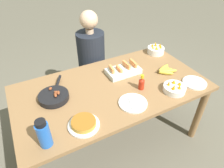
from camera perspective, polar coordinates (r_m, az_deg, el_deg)
The scene contains 13 objects.
ground_plane at distance 2.33m, azimuth 0.00°, elevation -14.79°, with size 14.00×14.00×0.00m, color #666051.
dining_table at distance 1.87m, azimuth 0.00°, elevation -2.86°, with size 1.73×0.92×0.72m.
banana_bunch at distance 2.06m, azimuth 14.88°, elevation 3.79°, with size 0.20×0.19×0.04m.
melon_tray at distance 1.97m, azimuth 3.27°, elevation 3.89°, with size 0.33×0.18×0.10m.
skillet at distance 1.74m, azimuth -16.25°, elevation -3.37°, with size 0.27×0.39×0.08m.
frittata_plate_center at distance 1.48m, azimuth -8.10°, elevation -11.14°, with size 0.23×0.23×0.05m.
empty_plate_near_front at distance 1.64m, azimuth 5.99°, elevation -5.43°, with size 0.24×0.24×0.02m.
empty_plate_far_left at distance 2.00m, azimuth 22.50°, elevation 0.34°, with size 0.22×0.22×0.02m.
fruit_bowl_mango at distance 1.83m, azimuth 17.42°, elevation -1.12°, with size 0.20×0.20×0.11m.
fruit_bowl_citrus at distance 2.38m, azimuth 12.41°, elevation 9.51°, with size 0.19×0.19×0.12m.
water_bottle at distance 1.37m, azimuth -18.92°, elevation -13.30°, with size 0.09×0.09×0.22m.
hot_sauce_bottle at distance 1.77m, azimuth 8.45°, elevation 0.30°, with size 0.05×0.05×0.15m.
person_figure at distance 2.46m, azimuth -5.67°, elevation 4.36°, with size 0.35×0.35×1.21m.
Camera 1 is at (-0.66, -1.26, 1.84)m, focal length 32.00 mm.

